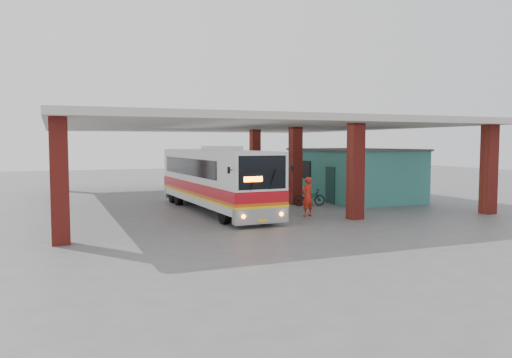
{
  "coord_description": "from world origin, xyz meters",
  "views": [
    {
      "loc": [
        -9.75,
        -22.09,
        3.47
      ],
      "look_at": [
        -0.64,
        0.0,
        1.73
      ],
      "focal_mm": 35.0,
      "sensor_mm": 36.0,
      "label": 1
    }
  ],
  "objects_px": {
    "coach_bus": "(215,179)",
    "pedestrian": "(307,197)",
    "red_chair": "(284,188)",
    "motorcycle": "(309,197)"
  },
  "relations": [
    {
      "from": "coach_bus",
      "to": "pedestrian",
      "type": "distance_m",
      "value": 4.83
    },
    {
      "from": "coach_bus",
      "to": "red_chair",
      "type": "bearing_deg",
      "value": 42.11
    },
    {
      "from": "coach_bus",
      "to": "pedestrian",
      "type": "xyz_separation_m",
      "value": [
        3.52,
        -3.23,
        -0.72
      ]
    },
    {
      "from": "motorcycle",
      "to": "pedestrian",
      "type": "distance_m",
      "value": 3.88
    },
    {
      "from": "pedestrian",
      "to": "red_chair",
      "type": "relative_size",
      "value": 2.28
    },
    {
      "from": "pedestrian",
      "to": "red_chair",
      "type": "xyz_separation_m",
      "value": [
        3.66,
        10.21,
        -0.55
      ]
    },
    {
      "from": "coach_bus",
      "to": "motorcycle",
      "type": "height_order",
      "value": "coach_bus"
    },
    {
      "from": "pedestrian",
      "to": "red_chair",
      "type": "distance_m",
      "value": 10.87
    },
    {
      "from": "pedestrian",
      "to": "red_chair",
      "type": "height_order",
      "value": "pedestrian"
    },
    {
      "from": "coach_bus",
      "to": "red_chair",
      "type": "height_order",
      "value": "coach_bus"
    }
  ]
}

